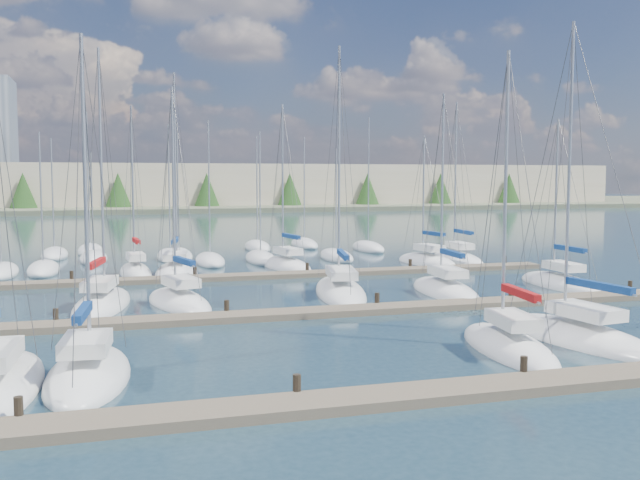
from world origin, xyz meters
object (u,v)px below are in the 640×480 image
object	(u,v)px
sailboat_q	(427,262)
sailboat_e	(577,336)
sailboat_r	(458,259)
sailboat_o	(177,271)
sailboat_d	(508,347)
sailboat_m	(559,284)
sailboat_p	(286,265)
sailboat_k	(340,291)
sailboat_n	(136,272)
sailboat_l	(445,290)
sailboat_i	(102,304)
sailboat_c	(88,375)
sailboat_j	(179,302)

from	to	relation	value
sailboat_q	sailboat_e	size ratio (longest dim) A/B	0.78
sailboat_q	sailboat_r	distance (m)	3.47
sailboat_o	sailboat_q	xyz separation A→B (m)	(19.92, 0.46, -0.01)
sailboat_q	sailboat_d	distance (m)	29.10
sailboat_m	sailboat_e	size ratio (longest dim) A/B	0.80
sailboat_m	sailboat_p	bearing A→B (deg)	137.72
sailboat_q	sailboat_k	distance (m)	16.73
sailboat_r	sailboat_k	distance (m)	19.83
sailboat_n	sailboat_r	world-z (taller)	sailboat_r
sailboat_o	sailboat_l	bearing A→B (deg)	-33.09
sailboat_l	sailboat_e	world-z (taller)	sailboat_e
sailboat_q	sailboat_i	bearing A→B (deg)	-160.71
sailboat_c	sailboat_k	distance (m)	20.30
sailboat_o	sailboat_i	bearing A→B (deg)	-102.98
sailboat_d	sailboat_r	xyz separation A→B (m)	(12.52, 28.68, -0.00)
sailboat_p	sailboat_r	xyz separation A→B (m)	(14.80, 0.39, 0.00)
sailboat_n	sailboat_p	distance (m)	11.30
sailboat_q	sailboat_o	bearing A→B (deg)	173.33
sailboat_i	sailboat_e	bearing A→B (deg)	-24.64
sailboat_n	sailboat_j	world-z (taller)	sailboat_n
sailboat_l	sailboat_n	xyz separation A→B (m)	(-17.59, 13.71, 0.03)
sailboat_p	sailboat_q	xyz separation A→B (m)	(11.50, -0.69, -0.01)
sailboat_n	sailboat_r	distance (m)	26.10
sailboat_j	sailboat_e	world-z (taller)	sailboat_e
sailboat_d	sailboat_o	bearing A→B (deg)	119.01
sailboat_p	sailboat_k	distance (m)	13.01
sailboat_o	sailboat_c	xyz separation A→B (m)	(-5.30, -26.65, -0.01)
sailboat_j	sailboat_e	distance (m)	20.46
sailboat_c	sailboat_p	distance (m)	31.01
sailboat_q	sailboat_e	world-z (taller)	sailboat_e
sailboat_e	sailboat_k	bearing A→B (deg)	104.88
sailboat_c	sailboat_d	world-z (taller)	sailboat_d
sailboat_p	sailboat_e	size ratio (longest dim) A/B	0.93
sailboat_d	sailboat_k	size ratio (longest dim) A/B	0.82
sailboat_n	sailboat_d	size ratio (longest dim) A/B	1.01
sailboat_o	sailboat_m	world-z (taller)	sailboat_o
sailboat_j	sailboat_d	xyz separation A→B (m)	(11.68, -14.22, 0.01)
sailboat_d	sailboat_r	size ratio (longest dim) A/B	0.91
sailboat_m	sailboat_e	xyz separation A→B (m)	(-8.47, -13.38, 0.00)
sailboat_p	sailboat_d	world-z (taller)	sailboat_p
sailboat_o	sailboat_e	bearing A→B (deg)	-52.10
sailboat_j	sailboat_r	size ratio (longest dim) A/B	0.90
sailboat_o	sailboat_c	bearing A→B (deg)	-92.23
sailboat_c	sailboat_r	world-z (taller)	sailboat_r
sailboat_o	sailboat_p	distance (m)	8.50
sailboat_o	sailboat_n	xyz separation A→B (m)	(-2.86, 0.40, 0.01)
sailboat_c	sailboat_d	distance (m)	16.00
sailboat_d	sailboat_l	bearing A→B (deg)	81.24
sailboat_n	sailboat_p	xyz separation A→B (m)	(11.27, 0.75, -0.02)
sailboat_n	sailboat_r	size ratio (longest dim) A/B	0.92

